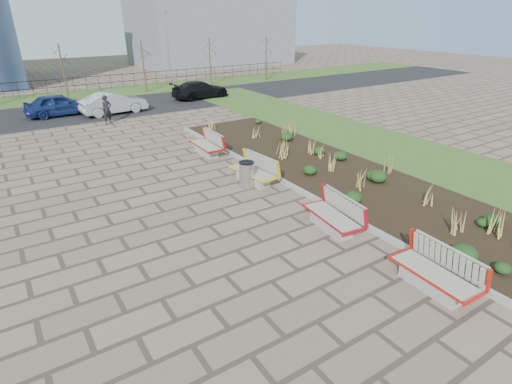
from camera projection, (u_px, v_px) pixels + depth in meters
ground at (272, 281)px, 9.75m from camera, size 120.00×120.00×0.00m
planting_bed at (325, 169)px, 16.66m from camera, size 4.50×18.00×0.10m
planting_curb at (280, 180)px, 15.49m from camera, size 0.16×18.00×0.15m
grass_verge_near at (399, 150)px, 19.04m from camera, size 5.00×38.00×0.04m
grass_verge_far at (65, 97)px, 31.13m from camera, size 80.00×5.00×0.04m
road at (81, 111)px, 26.55m from camera, size 80.00×7.00×0.02m
bench_a at (434, 271)px, 9.29m from camera, size 1.00×2.14×1.00m
bench_b at (332, 214)px, 11.92m from camera, size 1.15×2.19×1.00m
bench_c at (253, 170)px, 15.26m from camera, size 1.08×2.17×1.00m
bench_d at (206, 144)px, 18.32m from camera, size 0.95×2.12×1.00m
litter_bin at (247, 175)px, 14.83m from camera, size 0.54×0.54×0.99m
pedestrian at (107, 110)px, 23.23m from camera, size 0.72×0.60×1.68m
car_blue at (59, 105)px, 25.18m from camera, size 4.09×1.73×1.38m
car_silver at (114, 103)px, 25.68m from camera, size 4.24×1.80×1.36m
car_black at (200, 90)px, 30.38m from camera, size 4.53×2.09×1.28m
tree_c at (63, 72)px, 29.15m from camera, size 1.40×1.40×4.00m
tree_d at (144, 67)px, 32.14m from camera, size 1.40×1.40×4.00m
tree_e at (210, 62)px, 35.14m from camera, size 1.40×1.40×4.00m
tree_f at (266, 58)px, 38.13m from camera, size 1.40×1.40×4.00m
lamp_east at (168, 53)px, 32.35m from camera, size 0.24×0.60×6.00m
railing_fence at (60, 86)px, 32.02m from camera, size 44.00×0.10×1.20m
building_grey at (209, 22)px, 49.75m from camera, size 18.00×12.00×10.00m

